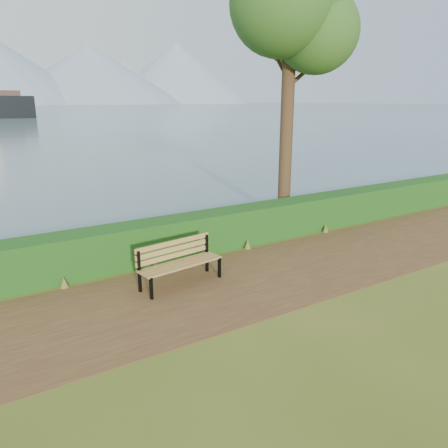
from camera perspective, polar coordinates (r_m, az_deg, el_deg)
ground at (r=9.45m, az=2.25°, el=-8.42°), size 140.00×140.00×0.00m
path at (r=9.68m, az=1.25°, el=-7.77°), size 40.00×3.40×0.01m
hedge at (r=11.37m, az=-5.10°, el=-1.49°), size 32.00×0.85×1.00m
bench at (r=9.56m, az=-6.00°, el=-4.67°), size 1.95×0.81×0.95m
tree at (r=14.70m, az=8.83°, el=26.74°), size 4.40×3.81×9.00m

